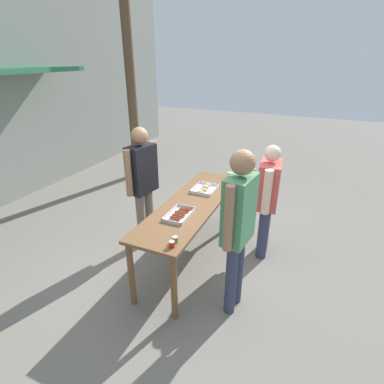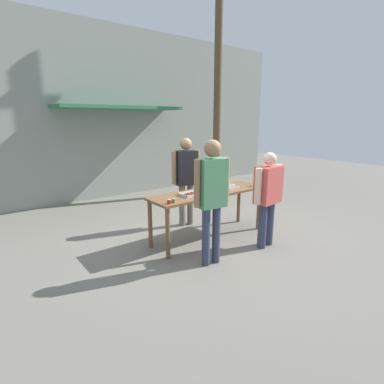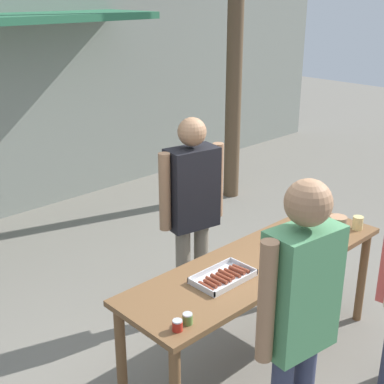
{
  "view_description": "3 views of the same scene",
  "coord_description": "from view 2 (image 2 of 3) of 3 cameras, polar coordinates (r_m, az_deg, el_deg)",
  "views": [
    {
      "loc": [
        -3.2,
        -1.41,
        2.61
      ],
      "look_at": [
        0.0,
        0.0,
        1.02
      ],
      "focal_mm": 28.0,
      "sensor_mm": 36.0,
      "label": 1
    },
    {
      "loc": [
        -3.41,
        -3.88,
        2.13
      ],
      "look_at": [
        -0.39,
        -0.01,
        0.92
      ],
      "focal_mm": 28.0,
      "sensor_mm": 36.0,
      "label": 2
    },
    {
      "loc": [
        -2.71,
        -2.14,
        2.71
      ],
      "look_at": [
        0.09,
        0.8,
        1.15
      ],
      "focal_mm": 50.0,
      "sensor_mm": 36.0,
      "label": 3
    }
  ],
  "objects": [
    {
      "name": "person_server_behind_table",
      "position": [
        5.94,
        -1.14,
        3.45
      ],
      "size": [
        0.6,
        0.3,
        1.77
      ],
      "rotation": [
        0.0,
        0.0,
        -0.18
      ],
      "color": "#756B5B",
      "rests_on": "ground"
    },
    {
      "name": "condiment_jar_ketchup",
      "position": [
        4.61,
        -3.53,
        -1.63
      ],
      "size": [
        0.06,
        0.06,
        0.07
      ],
      "color": "#567A38",
      "rests_on": "serving_table"
    },
    {
      "name": "food_tray_sausages",
      "position": [
        5.07,
        0.03,
        -0.39
      ],
      "size": [
        0.42,
        0.25,
        0.04
      ],
      "color": "silver",
      "rests_on": "serving_table"
    },
    {
      "name": "person_customer_holding_hotdog",
      "position": [
        4.27,
        3.8,
        0.12
      ],
      "size": [
        0.58,
        0.27,
        1.85
      ],
      "rotation": [
        0.0,
        0.0,
        3.02
      ],
      "color": "#333851",
      "rests_on": "ground"
    },
    {
      "name": "utility_pole",
      "position": [
        8.82,
        4.99,
        23.29
      ],
      "size": [
        1.1,
        0.21,
        6.99
      ],
      "color": "brown",
      "rests_on": "ground"
    },
    {
      "name": "ground_plane",
      "position": [
        5.59,
        3.15,
        -8.59
      ],
      "size": [
        24.0,
        24.0,
        0.0
      ],
      "primitive_type": "plane",
      "color": "slate"
    },
    {
      "name": "person_customer_with_cup",
      "position": [
        5.08,
        14.25,
        -0.14
      ],
      "size": [
        0.69,
        0.31,
        1.6
      ],
      "rotation": [
        0.0,
        0.0,
        3.24
      ],
      "color": "#333851",
      "rests_on": "ground"
    },
    {
      "name": "food_tray_buns",
      "position": [
        5.6,
        6.72,
        0.93
      ],
      "size": [
        0.39,
        0.31,
        0.06
      ],
      "color": "silver",
      "rests_on": "serving_table"
    },
    {
      "name": "beer_cup",
      "position": [
        5.85,
        11.92,
        1.64
      ],
      "size": [
        0.09,
        0.09,
        0.11
      ],
      "color": "#DBC67A",
      "rests_on": "serving_table"
    },
    {
      "name": "building_facade_back",
      "position": [
        8.57,
        -14.93,
        14.22
      ],
      "size": [
        12.0,
        1.11,
        4.5
      ],
      "color": "gray",
      "rests_on": "ground"
    },
    {
      "name": "serving_table",
      "position": [
        5.35,
        3.26,
        -1.07
      ],
      "size": [
        2.25,
        0.66,
        0.87
      ],
      "color": "brown",
      "rests_on": "ground"
    },
    {
      "name": "condiment_jar_mustard",
      "position": [
        4.55,
        -4.38,
        -1.83
      ],
      "size": [
        0.06,
        0.06,
        0.07
      ],
      "color": "#B22319",
      "rests_on": "serving_table"
    }
  ]
}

